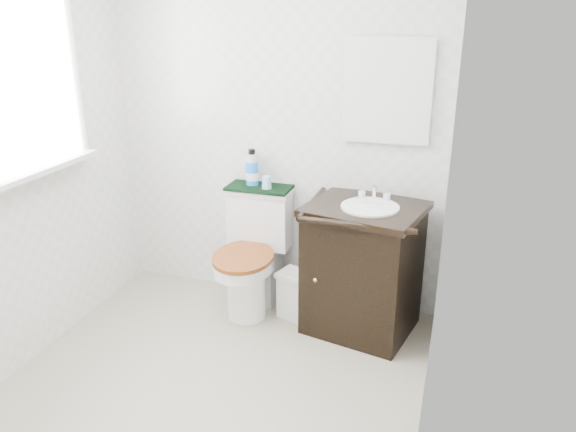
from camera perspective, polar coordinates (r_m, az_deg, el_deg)
The scene contains 12 objects.
floor at distance 3.14m, azimuth -8.44°, elevation -17.45°, with size 2.40×2.40×0.00m, color #A59E85.
wall_back at distance 3.66m, azimuth -1.23°, elevation 9.18°, with size 2.40×2.40×0.00m, color silver.
wall_right at distance 2.31m, azimuth 15.30°, elevation 1.68°, with size 2.40×2.40×0.00m, color silver.
window at distance 3.33m, azimuth -25.19°, elevation 12.28°, with size 0.02×0.70×0.90m, color white.
mirror at distance 3.43m, azimuth 10.07°, elevation 12.37°, with size 0.50×0.02×0.60m, color silver.
toilet at distance 3.74m, azimuth -3.48°, elevation -4.30°, with size 0.44×0.65×0.80m.
vanity at distance 3.47m, azimuth 7.62°, elevation -5.02°, with size 0.76×0.68×0.92m.
trash_bin at distance 3.68m, azimuth 0.77°, elevation -8.01°, with size 0.26×0.24×0.32m.
towel at distance 3.68m, azimuth -2.95°, elevation 2.89°, with size 0.42×0.22×0.02m, color black.
mouthwash_bottle at distance 3.70m, azimuth -3.67°, elevation 4.84°, with size 0.08×0.08×0.24m.
cup at distance 3.63m, azimuth -2.19°, elevation 3.44°, with size 0.06×0.06×0.08m, color #8FC1EA.
soap_bar at distance 3.44m, azimuth 7.33°, elevation 1.88°, with size 0.07×0.04×0.02m, color #16646D.
Camera 1 is at (1.15, -2.20, 1.92)m, focal length 35.00 mm.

